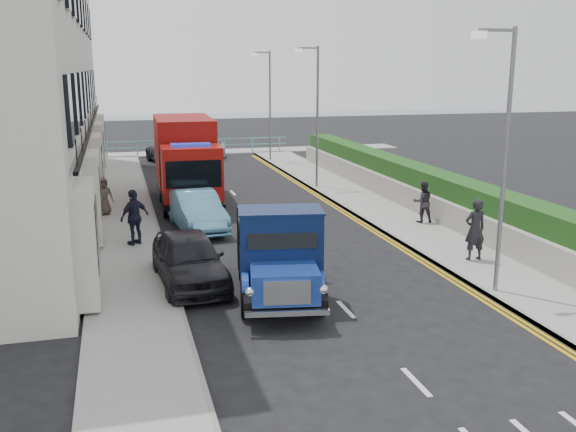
% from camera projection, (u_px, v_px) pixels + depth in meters
% --- Properties ---
extents(ground, '(120.00, 120.00, 0.00)m').
position_uv_depth(ground, '(321.00, 284.00, 18.19)').
color(ground, black).
rests_on(ground, ground).
extents(pavement_west, '(2.40, 38.00, 0.12)m').
position_uv_depth(pavement_west, '(126.00, 221.00, 25.32)').
color(pavement_west, gray).
rests_on(pavement_west, ground).
extents(pavement_east, '(2.60, 38.00, 0.12)m').
position_uv_depth(pavement_east, '(373.00, 207.00, 27.98)').
color(pavement_east, gray).
rests_on(pavement_east, ground).
extents(promenade, '(30.00, 2.50, 0.12)m').
position_uv_depth(promenade, '(195.00, 153.00, 45.44)').
color(promenade, gray).
rests_on(promenade, ground).
extents(sea_plane, '(120.00, 120.00, 0.00)m').
position_uv_depth(sea_plane, '(162.00, 120.00, 74.61)').
color(sea_plane, slate).
rests_on(sea_plane, ground).
extents(terrace_west, '(6.31, 30.20, 14.25)m').
position_uv_depth(terrace_west, '(7.00, 38.00, 26.38)').
color(terrace_west, silver).
rests_on(terrace_west, ground).
extents(garden_east, '(1.45, 28.00, 1.75)m').
position_uv_depth(garden_east, '(414.00, 186.00, 28.28)').
color(garden_east, '#B2AD9E').
rests_on(garden_east, ground).
extents(seafront_railing, '(13.00, 0.08, 1.11)m').
position_uv_depth(seafront_railing, '(196.00, 147.00, 44.57)').
color(seafront_railing, '#59B2A5').
rests_on(seafront_railing, ground).
extents(lamp_near, '(1.23, 0.18, 7.00)m').
position_uv_depth(lamp_near, '(502.00, 148.00, 16.46)').
color(lamp_near, slate).
rests_on(lamp_near, ground).
extents(lamp_mid, '(1.23, 0.18, 7.00)m').
position_uv_depth(lamp_mid, '(315.00, 109.00, 31.51)').
color(lamp_mid, slate).
rests_on(lamp_mid, ground).
extents(lamp_far, '(1.23, 0.18, 7.00)m').
position_uv_depth(lamp_far, '(268.00, 99.00, 40.91)').
color(lamp_far, slate).
rests_on(lamp_far, ground).
extents(bedford_lorry, '(2.91, 5.52, 2.50)m').
position_uv_depth(bedford_lorry, '(280.00, 260.00, 16.53)').
color(bedford_lorry, black).
rests_on(bedford_lorry, ground).
extents(red_lorry, '(2.63, 7.28, 3.78)m').
position_uv_depth(red_lorry, '(186.00, 158.00, 28.85)').
color(red_lorry, black).
rests_on(red_lorry, ground).
extents(parked_car_front, '(2.03, 4.50, 1.50)m').
position_uv_depth(parked_car_front, '(189.00, 259.00, 18.05)').
color(parked_car_front, black).
rests_on(parked_car_front, ground).
extents(parked_car_mid, '(1.97, 4.53, 1.45)m').
position_uv_depth(parked_car_mid, '(197.00, 211.00, 24.18)').
color(parked_car_mid, '#5698BA').
rests_on(parked_car_mid, ground).
extents(parked_car_rear, '(2.12, 5.21, 1.51)m').
position_uv_depth(parked_car_rear, '(183.00, 187.00, 28.81)').
color(parked_car_rear, silver).
rests_on(parked_car_rear, ground).
extents(seafront_car_left, '(3.48, 5.57, 1.44)m').
position_uv_depth(seafront_car_left, '(172.00, 152.00, 40.98)').
color(seafront_car_left, black).
rests_on(seafront_car_left, ground).
extents(seafront_car_right, '(3.00, 4.46, 1.41)m').
position_uv_depth(seafront_car_right, '(209.00, 150.00, 42.18)').
color(seafront_car_right, silver).
rests_on(seafront_car_right, ground).
extents(pedestrian_east_near, '(0.73, 0.50, 1.95)m').
position_uv_depth(pedestrian_east_near, '(475.00, 229.00, 19.89)').
color(pedestrian_east_near, black).
rests_on(pedestrian_east_near, pavement_east).
extents(pedestrian_east_far, '(0.86, 0.72, 1.62)m').
position_uv_depth(pedestrian_east_far, '(423.00, 202.00, 24.79)').
color(pedestrian_east_far, '#2E2831').
rests_on(pedestrian_east_far, pavement_east).
extents(pedestrian_west_near, '(1.18, 1.02, 1.90)m').
position_uv_depth(pedestrian_west_near, '(135.00, 217.00, 21.64)').
color(pedestrian_west_near, '#1A1C2F').
rests_on(pedestrian_west_near, pavement_west).
extents(pedestrian_west_far, '(0.84, 0.66, 1.53)m').
position_uv_depth(pedestrian_west_far, '(104.00, 196.00, 26.08)').
color(pedestrian_west_far, '#483D33').
rests_on(pedestrian_west_far, pavement_west).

